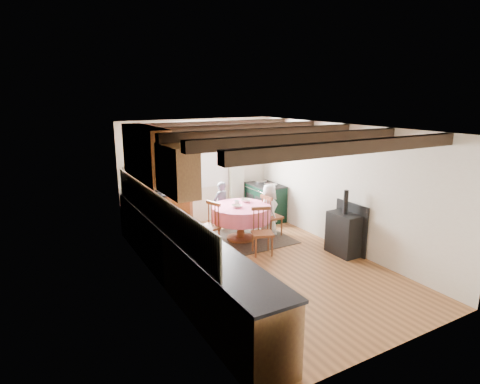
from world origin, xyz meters
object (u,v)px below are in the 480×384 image
chair_near (262,232)px  chair_right (272,215)px  child_right (269,209)px  dining_table (241,223)px  chair_left (207,226)px  cup (237,203)px  cast_iron_stove (344,223)px  child_far (221,206)px  aga_range (265,202)px

chair_near → chair_right: bearing=66.3°
child_right → dining_table: bearing=105.6°
chair_left → chair_right: size_ratio=1.03×
cup → cast_iron_stove: bearing=-50.9°
child_right → cup: (-0.74, 0.07, 0.23)m
child_right → cup: child_right is taller
dining_table → child_far: size_ratio=1.12×
chair_left → child_right: size_ratio=0.84×
chair_right → child_right: (-0.01, 0.10, 0.10)m
dining_table → cup: (-0.04, 0.09, 0.42)m
dining_table → aga_range: aga_range is taller
chair_near → cast_iron_stove: cast_iron_stove is taller
chair_left → child_right: child_right is taller
dining_table → chair_right: bearing=-6.1°
chair_left → aga_range: (1.99, 1.01, -0.02)m
aga_range → cast_iron_stove: (0.11, -2.50, 0.18)m
dining_table → aga_range: bearing=37.7°
aga_range → child_far: 1.26m
chair_right → child_far: (-0.76, 0.87, 0.10)m
cast_iron_stove → chair_left: bearing=144.6°
child_right → cup: bearing=98.7°
chair_near → dining_table: bearing=109.1°
aga_range → child_far: bearing=-174.1°
aga_range → cast_iron_stove: cast_iron_stove is taller
chair_right → child_far: size_ratio=0.82×
cast_iron_stove → child_right: bearing=110.9°
cast_iron_stove → child_far: 2.74m
chair_right → child_far: 1.17m
dining_table → cast_iron_stove: (1.31, -1.58, 0.25)m
cast_iron_stove → chair_near: bearing=150.9°
dining_table → chair_left: bearing=-173.8°
chair_left → aga_range: size_ratio=0.96×
dining_table → chair_left: chair_left is taller
dining_table → child_far: 0.82m
dining_table → child_far: child_far is taller
cast_iron_stove → child_right: 1.71m
chair_left → aga_range: bearing=100.7°
aga_range → cast_iron_stove: size_ratio=0.77×
cup → chair_near: bearing=-88.3°
chair_right → cup: (-0.75, 0.16, 0.34)m
dining_table → chair_near: 0.84m
dining_table → child_right: bearing=1.7°
chair_near → aga_range: (1.21, 1.77, -0.00)m
cast_iron_stove → child_right: cast_iron_stove is taller
aga_range → cast_iron_stove: 2.51m
child_right → chair_left: bearing=107.9°
child_far → child_right: (0.75, -0.78, 0.01)m
chair_near → cup: (-0.03, 0.93, 0.34)m
cup → chair_right: bearing=-12.3°
child_right → cast_iron_stove: bearing=-145.3°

